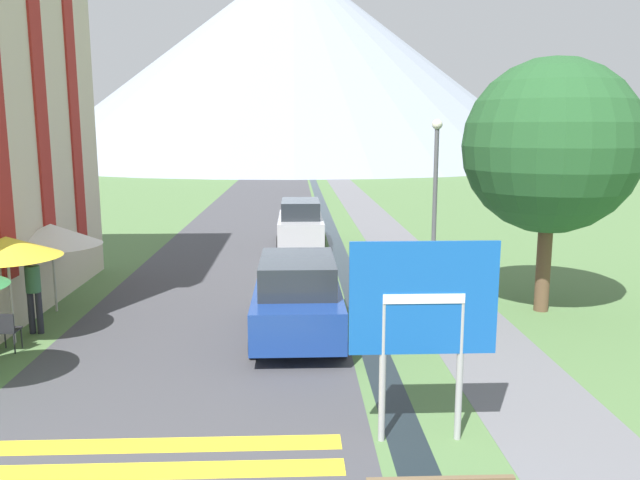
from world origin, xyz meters
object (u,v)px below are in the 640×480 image
object	(u,v)px
cafe_chair_middle	(7,328)
tree_by_path	(551,147)
person_standing_terrace	(34,289)
parked_car_near	(297,296)
road_sign	(423,312)
cafe_umbrella_middle_yellow	(7,247)
cafe_umbrella_rear_white	(51,235)
streetlamp	(435,192)
parked_car_far	(300,222)

from	to	relation	value
cafe_chair_middle	tree_by_path	size ratio (longest dim) A/B	0.13
person_standing_terrace	parked_car_near	bearing A→B (deg)	-4.03
road_sign	cafe_umbrella_middle_yellow	size ratio (longest dim) A/B	1.28
person_standing_terrace	road_sign	bearing A→B (deg)	-34.30
person_standing_terrace	cafe_umbrella_rear_white	bearing A→B (deg)	96.88
road_sign	parked_car_near	size ratio (longest dim) A/B	0.68
cafe_chair_middle	road_sign	bearing A→B (deg)	-25.10
road_sign	streetlamp	size ratio (longest dim) A/B	0.62
parked_car_far	cafe_umbrella_middle_yellow	xyz separation A→B (m)	(-6.30, -11.52, 1.20)
person_standing_terrace	cafe_umbrella_middle_yellow	bearing A→B (deg)	-108.45
tree_by_path	parked_car_far	bearing A→B (deg)	122.41
person_standing_terrace	streetlamp	world-z (taller)	streetlamp
parked_car_near	parked_car_far	distance (m)	11.30
parked_car_near	parked_car_far	xyz separation A→B (m)	(0.17, 11.30, -0.00)
cafe_chair_middle	person_standing_terrace	distance (m)	1.33
streetlamp	parked_car_far	bearing A→B (deg)	114.24
parked_car_far	cafe_umbrella_middle_yellow	distance (m)	13.19
streetlamp	cafe_umbrella_rear_white	bearing A→B (deg)	-173.42
road_sign	cafe_chair_middle	world-z (taller)	road_sign
road_sign	cafe_umbrella_rear_white	world-z (taller)	road_sign
cafe_chair_middle	person_standing_terrace	bearing A→B (deg)	88.13
person_standing_terrace	tree_by_path	distance (m)	12.61
person_standing_terrace	streetlamp	distance (m)	10.27
tree_by_path	cafe_umbrella_middle_yellow	bearing A→B (deg)	-170.88
road_sign	cafe_umbrella_rear_white	size ratio (longest dim) A/B	1.23
tree_by_path	cafe_umbrella_rear_white	bearing A→B (deg)	178.03
cafe_umbrella_rear_white	streetlamp	size ratio (longest dim) A/B	0.51
parked_car_near	streetlamp	size ratio (longest dim) A/B	0.92
cafe_umbrella_rear_white	streetlamp	bearing A→B (deg)	6.58
person_standing_terrace	tree_by_path	size ratio (longest dim) A/B	0.28
road_sign	parked_car_near	distance (m)	5.27
road_sign	person_standing_terrace	bearing A→B (deg)	145.70
parked_car_near	person_standing_terrace	distance (m)	5.93
parked_car_near	cafe_umbrella_middle_yellow	xyz separation A→B (m)	(-6.13, -0.22, 1.20)
cafe_umbrella_middle_yellow	cafe_umbrella_rear_white	xyz separation A→B (m)	(0.00, 2.41, -0.13)
parked_car_near	cafe_chair_middle	distance (m)	6.07
cafe_umbrella_middle_yellow	tree_by_path	xyz separation A→B (m)	(12.35, 1.98, 2.04)
parked_car_far	person_standing_terrace	size ratio (longest dim) A/B	2.55
parked_car_near	cafe_umbrella_middle_yellow	bearing A→B (deg)	-177.91
cafe_umbrella_rear_white	streetlamp	xyz separation A→B (m)	(9.89, 1.14, 0.91)
cafe_chair_middle	streetlamp	world-z (taller)	streetlamp
cafe_chair_middle	cafe_umbrella_rear_white	world-z (taller)	cafe_umbrella_rear_white
cafe_chair_middle	tree_by_path	world-z (taller)	tree_by_path
road_sign	person_standing_terrace	xyz separation A→B (m)	(-7.71, 5.26, -0.94)
parked_car_far	person_standing_terrace	world-z (taller)	parked_car_far
parked_car_far	streetlamp	xyz separation A→B (m)	(3.59, -7.97, 1.98)
cafe_chair_middle	cafe_umbrella_rear_white	bearing A→B (deg)	94.67
person_standing_terrace	streetlamp	bearing A→B (deg)	16.73
road_sign	streetlamp	xyz separation A→B (m)	(1.97, 8.16, 0.92)
road_sign	parked_car_near	world-z (taller)	road_sign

